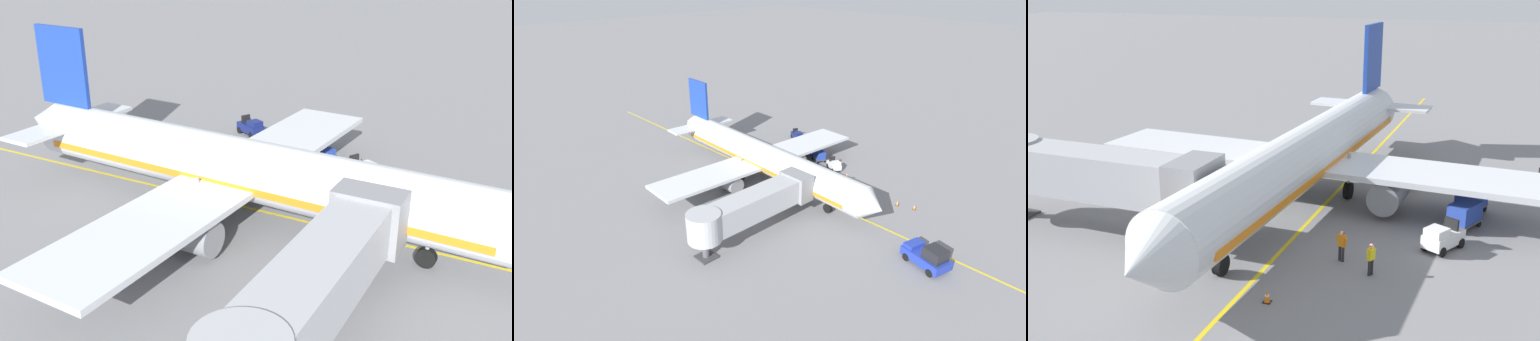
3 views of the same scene
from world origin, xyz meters
TOP-DOWN VIEW (x-y plane):
  - ground_plane at (0.00, 0.00)m, footprint 400.00×400.00m
  - gate_lead_in_line at (0.00, 0.00)m, footprint 0.24×80.00m
  - parked_airliner at (1.29, 0.39)m, footprint 30.19×37.31m
  - jet_bridge at (11.08, 9.37)m, footprint 15.28×3.50m
  - pushback_tractor at (2.79, 24.77)m, footprint 3.14×4.79m
  - baggage_tug_lead at (-12.97, -6.95)m, footprint 2.16×2.77m
  - baggage_tug_trailing at (-4.24, -5.65)m, footprint 1.62×2.66m
  - baggage_tug_spare at (-8.07, 4.82)m, footprint 2.20×2.77m
  - baggage_cart_front at (-8.87, 1.28)m, footprint 2.05×2.94m
  - baggage_cart_second_in_train at (-9.00, -1.47)m, footprint 2.05×2.94m
  - ground_crew_wing_walker at (-3.38, 8.18)m, footprint 0.71×0.35m
  - ground_crew_loader at (-5.18, 9.18)m, footprint 0.39×0.69m
  - safety_cone_nose_left at (-5.50, 16.50)m, footprint 0.36×0.36m
  - safety_cone_nose_right at (-1.46, 13.54)m, footprint 0.36×0.36m
  - safety_cone_wing_tip at (-6.14, 18.38)m, footprint 0.36×0.36m

SIDE VIEW (x-z plane):
  - ground_plane at x=0.00m, z-range 0.00..0.00m
  - gate_lead_in_line at x=0.00m, z-range 0.00..0.01m
  - safety_cone_nose_left at x=-5.50m, z-range -0.01..0.58m
  - safety_cone_nose_right at x=-1.46m, z-range -0.01..0.58m
  - safety_cone_wing_tip at x=-6.14m, z-range -0.01..0.58m
  - baggage_tug_lead at x=-12.97m, z-range -0.10..1.52m
  - baggage_tug_trailing at x=-4.24m, z-range -0.10..1.52m
  - baggage_tug_spare at x=-8.07m, z-range -0.10..1.52m
  - baggage_cart_front at x=-8.87m, z-range 0.16..1.74m
  - baggage_cart_second_in_train at x=-9.00m, z-range 0.16..1.74m
  - ground_crew_wing_walker at x=-3.38m, z-range 0.11..1.80m
  - ground_crew_loader at x=-5.18m, z-range 0.11..1.80m
  - pushback_tractor at x=2.79m, z-range -0.10..2.30m
  - parked_airliner at x=1.29m, z-range -2.13..8.50m
  - jet_bridge at x=11.08m, z-range 0.97..5.95m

